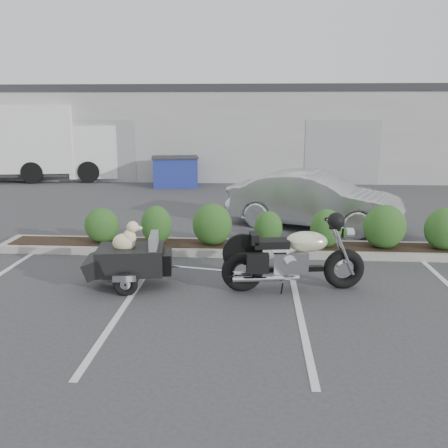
# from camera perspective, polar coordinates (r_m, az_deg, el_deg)

# --- Properties ---
(ground) EXTENTS (90.00, 90.00, 0.00)m
(ground) POSITION_cam_1_polar(r_m,az_deg,el_deg) (8.18, 0.02, -7.73)
(ground) COLOR #38383A
(ground) RESTS_ON ground
(planter_kerb) EXTENTS (12.00, 1.00, 0.15)m
(planter_kerb) POSITION_cam_1_polar(r_m,az_deg,el_deg) (10.24, 6.44, -2.97)
(planter_kerb) COLOR #9E9E93
(planter_kerb) RESTS_ON ground
(building) EXTENTS (26.00, 10.00, 4.00)m
(building) POSITION_cam_1_polar(r_m,az_deg,el_deg) (24.63, 2.69, 11.26)
(building) COLOR #9EA099
(building) RESTS_ON ground
(motorcycle) EXTENTS (2.44, 0.93, 1.40)m
(motorcycle) POSITION_cam_1_polar(r_m,az_deg,el_deg) (8.01, 8.40, -4.11)
(motorcycle) COLOR black
(motorcycle) RESTS_ON ground
(pet_trailer) EXTENTS (1.97, 1.11, 1.16)m
(pet_trailer) POSITION_cam_1_polar(r_m,az_deg,el_deg) (8.30, -11.25, -4.11)
(pet_trailer) COLOR black
(pet_trailer) RESTS_ON ground
(sedan) EXTENTS (4.63, 3.01, 1.44)m
(sedan) POSITION_cam_1_polar(r_m,az_deg,el_deg) (12.40, 10.81, 2.85)
(sedan) COLOR #BBBCC3
(sedan) RESTS_ON ground
(dumpster) EXTENTS (2.00, 1.54, 1.19)m
(dumpster) POSITION_cam_1_polar(r_m,az_deg,el_deg) (19.03, -5.88, 6.32)
(dumpster) COLOR navy
(dumpster) RESTS_ON ground
(delivery_truck) EXTENTS (7.23, 3.36, 3.19)m
(delivery_truck) POSITION_cam_1_polar(r_m,az_deg,el_deg) (22.21, -21.09, 8.93)
(delivery_truck) COLOR white
(delivery_truck) RESTS_ON ground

